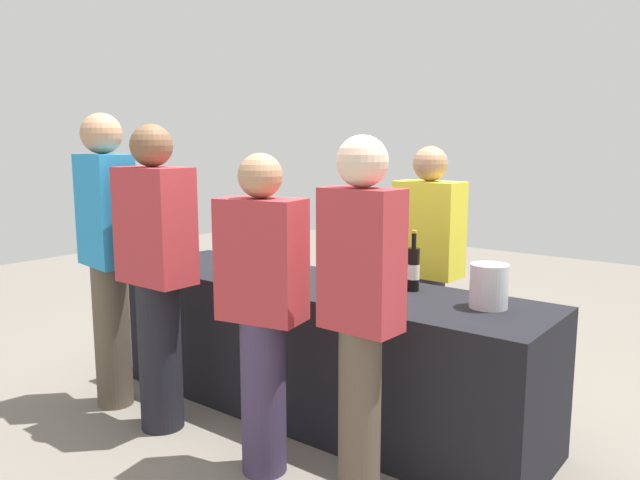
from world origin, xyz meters
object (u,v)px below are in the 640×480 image
Objects in this scene: wine_bottle_1 at (287,253)px; wine_bottle_2 at (363,268)px; wine_bottle_0 at (263,251)px; guest_2 at (262,306)px; wine_glass_1 at (260,264)px; wine_glass_2 at (360,278)px; guest_0 at (108,249)px; guest_3 at (361,307)px; ice_bucket at (489,286)px; guest_1 at (157,269)px; menu_board at (263,291)px; wine_glass_0 at (189,252)px; wine_bottle_3 at (413,269)px; server_pouring at (428,265)px.

wine_bottle_1 reaches higher than wine_bottle_2.
wine_bottle_0 is 1.11m from guest_2.
wine_glass_1 is at bearing -50.27° from wine_bottle_0.
wine_glass_2 is at bearing -59.49° from wine_bottle_2.
wine_bottle_1 is 0.82m from wine_glass_2.
guest_0 reaches higher than wine_bottle_0.
guest_2 is 0.53m from guest_3.
wine_glass_1 is 1.31m from ice_bucket.
ice_bucket is 2.19m from guest_0.
guest_1 reaches higher than menu_board.
wine_glass_2 is at bearing 28.40° from guest_0.
wine_glass_0 is 1.73m from guest_3.
menu_board is (-1.91, 1.44, -0.49)m from guest_3.
ice_bucket is (0.73, 0.01, 0.00)m from wine_bottle_2.
guest_1 is at bearing -137.89° from wine_bottle_2.
wine_bottle_1 is 1.32m from guest_3.
ice_bucket is 0.13× the size of guest_1.
wine_bottle_3 is 2.14× the size of wine_glass_2.
wine_glass_2 is (0.76, -0.31, 0.00)m from wine_bottle_1.
wine_bottle_0 is 0.81m from wine_bottle_2.
wine_glass_2 is (0.14, -0.24, 0.01)m from wine_bottle_2.
wine_bottle_2 is 1.13m from guest_1.
wine_bottle_2 is at bearing -4.13° from wine_bottle_0.
guest_0 is at bearing 43.26° from server_pouring.
wine_glass_2 is 0.56m from guest_2.
wine_glass_1 is at bearing 158.18° from guest_3.
guest_2 is at bearing -56.31° from wine_bottle_1.
guest_0 reaches higher than wine_glass_2.
guest_2 reaches higher than menu_board.
wine_bottle_0 is at bearing -178.46° from wine_bottle_3.
guest_3 is (1.67, -0.48, 0.02)m from wine_glass_0.
guest_3 is at bearing -24.00° from wine_glass_1.
guest_3 is (1.07, -0.77, 0.00)m from wine_bottle_1.
wine_bottle_1 is at bearing 2.79° from wine_bottle_0.
guest_1 reaches higher than guest_2.
wine_bottle_0 reaches higher than wine_glass_0.
wine_glass_0 is at bearing 31.58° from server_pouring.
wine_bottle_1 is 0.18× the size of guest_1.
wine_bottle_0 is 0.19× the size of guest_2.
guest_2 is at bearing -136.42° from ice_bucket.
menu_board is (-1.45, 0.74, -0.49)m from wine_bottle_2.
wine_bottle_2 is 0.17× the size of guest_0.
wine_glass_0 is at bearing 143.56° from guest_2.
guest_1 is at bearing -105.32° from wine_bottle_1.
wine_bottle_1 is at bearing 146.40° from guest_3.
wine_glass_1 is at bearing -154.88° from wine_bottle_2.
server_pouring reaches higher than guest_2.
wine_glass_2 is (1.35, -0.02, 0.02)m from wine_glass_0.
guest_0 is at bearing -102.57° from wine_glass_0.
guest_1 reaches higher than wine_glass_2.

